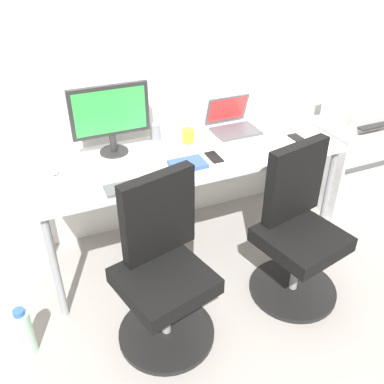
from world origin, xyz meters
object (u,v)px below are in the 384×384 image
(water_bottle_on_floor, at_px, (25,332))
(office_chair_right, at_px, (297,232))
(side_cabinet, at_px, (345,162))
(desktop_monitor, at_px, (110,115))
(office_chair_left, at_px, (163,271))
(open_laptop, at_px, (232,122))
(coffee_mug, at_px, (188,136))
(printer, at_px, (357,109))

(water_bottle_on_floor, bearing_deg, office_chair_right, -4.90)
(side_cabinet, distance_m, desktop_monitor, 1.95)
(office_chair_left, height_order, water_bottle_on_floor, office_chair_left)
(side_cabinet, distance_m, open_laptop, 1.10)
(desktop_monitor, distance_m, open_laptop, 0.87)
(desktop_monitor, xyz_separation_m, coffee_mug, (0.48, -0.05, -0.20))
(open_laptop, xyz_separation_m, coffee_mug, (-0.36, -0.07, -0.01))
(desktop_monitor, bearing_deg, office_chair_right, -42.78)
(office_chair_left, bearing_deg, coffee_mug, 58.25)
(office_chair_left, relative_size, printer, 2.35)
(office_chair_right, distance_m, desktop_monitor, 1.31)
(side_cabinet, height_order, coffee_mug, coffee_mug)
(side_cabinet, relative_size, open_laptop, 2.17)
(coffee_mug, bearing_deg, side_cabinet, -2.58)
(office_chair_left, height_order, printer, office_chair_left)
(office_chair_right, distance_m, coffee_mug, 0.92)
(office_chair_left, bearing_deg, side_cabinet, 20.88)
(printer, height_order, coffee_mug, printer)
(printer, bearing_deg, side_cabinet, 90.00)
(side_cabinet, xyz_separation_m, printer, (-0.00, -0.00, 0.46))
(water_bottle_on_floor, distance_m, open_laptop, 1.83)
(office_chair_left, distance_m, coffee_mug, 0.96)
(office_chair_left, relative_size, desktop_monitor, 1.96)
(side_cabinet, distance_m, coffee_mug, 1.42)
(desktop_monitor, bearing_deg, printer, -3.50)
(water_bottle_on_floor, height_order, open_laptop, open_laptop)
(office_chair_left, xyz_separation_m, printer, (1.81, 0.69, 0.37))
(water_bottle_on_floor, xyz_separation_m, open_laptop, (1.56, 0.68, 0.66))
(office_chair_right, distance_m, printer, 1.24)
(coffee_mug, bearing_deg, printer, -2.62)
(open_laptop, relative_size, coffee_mug, 3.37)
(coffee_mug, bearing_deg, desktop_monitor, 174.06)
(office_chair_left, xyz_separation_m, desktop_monitor, (-0.02, 0.80, 0.58))
(open_laptop, distance_m, coffee_mug, 0.37)
(side_cabinet, height_order, open_laptop, open_laptop)
(water_bottle_on_floor, bearing_deg, desktop_monitor, 42.81)
(desktop_monitor, bearing_deg, open_laptop, 1.26)
(desktop_monitor, bearing_deg, coffee_mug, -5.94)
(office_chair_right, xyz_separation_m, open_laptop, (-0.02, 0.82, 0.38))
(side_cabinet, xyz_separation_m, coffee_mug, (-1.35, 0.06, 0.46))
(water_bottle_on_floor, relative_size, desktop_monitor, 0.65)
(office_chair_right, bearing_deg, desktop_monitor, 137.22)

